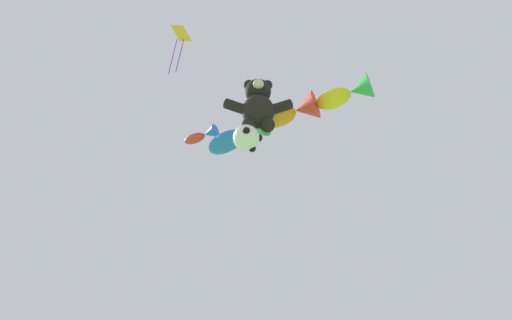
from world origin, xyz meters
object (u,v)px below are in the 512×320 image
fish_kite_tangerine (292,112)px  diamond_kite (180,39)px  fish_kite_cobalt (239,135)px  fish_kite_crimson (202,136)px  soccer_ball_kite (247,138)px  teddy_bear_kite (258,105)px  fish_kite_goldfin (347,94)px

fish_kite_tangerine → diamond_kite: diamond_kite is taller
fish_kite_tangerine → fish_kite_cobalt: (-1.85, 0.79, -0.40)m
fish_kite_tangerine → fish_kite_crimson: bearing=155.6°
diamond_kite → fish_kite_tangerine: bearing=26.5°
soccer_ball_kite → teddy_bear_kite: bearing=-18.6°
fish_kite_tangerine → soccer_ball_kite: bearing=-139.3°
teddy_bear_kite → fish_kite_cobalt: fish_kite_cobalt is taller
teddy_bear_kite → fish_kite_crimson: fish_kite_crimson is taller
teddy_bear_kite → fish_kite_cobalt: 2.44m
teddy_bear_kite → soccer_ball_kite: size_ratio=2.53×
fish_kite_crimson → diamond_kite: (-0.55, -3.40, 1.23)m
soccer_ball_kite → fish_kite_cobalt: fish_kite_cobalt is taller
soccer_ball_kite → fish_kite_tangerine: bearing=40.7°
fish_kite_tangerine → fish_kite_crimson: (-3.28, 1.49, 0.21)m
soccer_ball_kite → fish_kite_cobalt: 2.95m
fish_kite_goldfin → fish_kite_tangerine: fish_kite_goldfin is taller
fish_kite_tangerine → diamond_kite: 4.52m
fish_kite_goldfin → fish_kite_crimson: (-5.08, 2.29, 0.13)m
fish_kite_crimson → fish_kite_goldfin: bearing=-24.3°
fish_kite_crimson → diamond_kite: diamond_kite is taller
teddy_bear_kite → fish_kite_goldfin: (3.00, 0.63, 1.27)m
fish_kite_crimson → diamond_kite: size_ratio=0.54×
teddy_bear_kite → fish_kite_tangerine: size_ratio=0.95×
soccer_ball_kite → diamond_kite: (-2.30, -0.59, 3.89)m
diamond_kite → fish_kite_crimson: bearing=80.9°
soccer_ball_kite → fish_kite_cobalt: size_ratio=0.34×
fish_kite_goldfin → fish_kite_crimson: 5.58m
fish_kite_tangerine → fish_kite_crimson: size_ratio=1.55×
fish_kite_goldfin → teddy_bear_kite: bearing=-168.2°
soccer_ball_kite → diamond_kite: diamond_kite is taller
fish_kite_crimson → teddy_bear_kite: bearing=-54.5°
fish_kite_goldfin → diamond_kite: 5.89m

